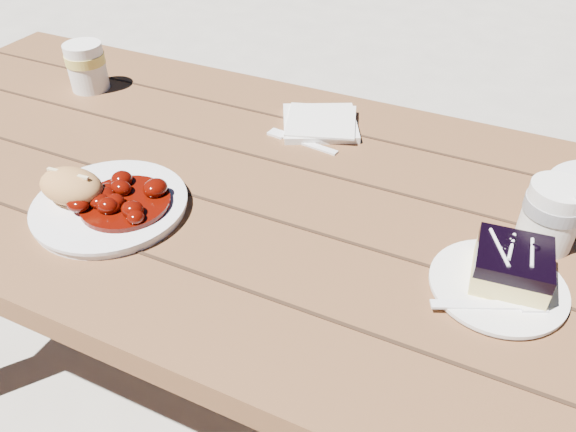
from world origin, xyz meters
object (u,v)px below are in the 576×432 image
at_px(bread_roll, 71,186).
at_px(second_cup, 87,67).
at_px(dessert_plate, 497,287).
at_px(picnic_table, 298,263).
at_px(coffee_cup, 551,215).
at_px(blueberry_cake, 512,265).
at_px(main_plate, 110,206).

xyz_separation_m(bread_roll, second_cup, (-0.29, 0.37, 0.01)).
bearing_deg(bread_roll, dessert_plate, 9.14).
relative_size(picnic_table, second_cup, 18.81).
relative_size(bread_roll, coffee_cup, 1.06).
relative_size(bread_roll, blueberry_cake, 1.02).
distance_m(dessert_plate, second_cup, 1.00).
relative_size(main_plate, bread_roll, 2.24).
distance_m(blueberry_cake, coffee_cup, 0.13).
relative_size(picnic_table, bread_roll, 17.78).
height_order(dessert_plate, blueberry_cake, blueberry_cake).
distance_m(coffee_cup, second_cup, 1.02).
bearing_deg(dessert_plate, picnic_table, 166.32).
bearing_deg(main_plate, dessert_plate, 8.13).
bearing_deg(blueberry_cake, dessert_plate, -129.37).
relative_size(main_plate, blueberry_cake, 2.27).
bearing_deg(second_cup, dessert_plate, -15.28).
xyz_separation_m(picnic_table, dessert_plate, (0.35, -0.08, 0.17)).
relative_size(main_plate, dessert_plate, 1.35).
xyz_separation_m(coffee_cup, second_cup, (-1.01, 0.13, 0.00)).
xyz_separation_m(main_plate, second_cup, (-0.34, 0.35, 0.05)).
height_order(bread_roll, blueberry_cake, bread_roll).
bearing_deg(bread_roll, picnic_table, 30.74).
bearing_deg(second_cup, bread_roll, -52.09).
distance_m(bread_roll, blueberry_cake, 0.69).
xyz_separation_m(blueberry_cake, second_cup, (-0.97, 0.25, 0.02)).
bearing_deg(blueberry_cake, main_plate, -176.34).
distance_m(bread_roll, second_cup, 0.47).
bearing_deg(picnic_table, coffee_cup, 7.35).
bearing_deg(dessert_plate, main_plate, -171.87).
relative_size(dessert_plate, blueberry_cake, 1.68).
bearing_deg(picnic_table, main_plate, -147.31).
relative_size(picnic_table, dessert_plate, 10.75).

